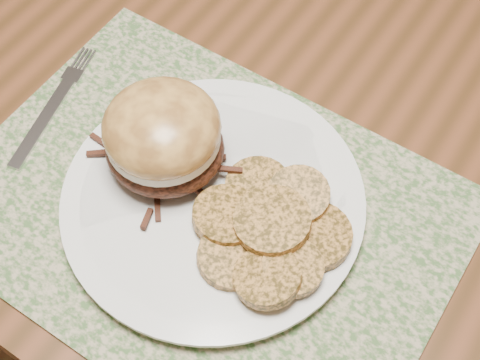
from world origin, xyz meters
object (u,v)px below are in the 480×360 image
object	(u,v)px
dinner_plate	(213,201)
fork	(54,104)
dining_table	(384,115)
pork_sandwich	(163,136)

from	to	relation	value
dinner_plate	fork	size ratio (longest dim) A/B	1.62
dining_table	fork	size ratio (longest dim) A/B	9.34
dinner_plate	dining_table	bearing A→B (deg)	74.59
dining_table	pork_sandwich	world-z (taller)	pork_sandwich
dining_table	fork	distance (m)	0.37
fork	dining_table	bearing A→B (deg)	27.92
dining_table	dinner_plate	size ratio (longest dim) A/B	5.77
dinner_plate	pork_sandwich	bearing A→B (deg)	172.32
dining_table	pork_sandwich	bearing A→B (deg)	-117.70
dinner_plate	pork_sandwich	world-z (taller)	pork_sandwich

